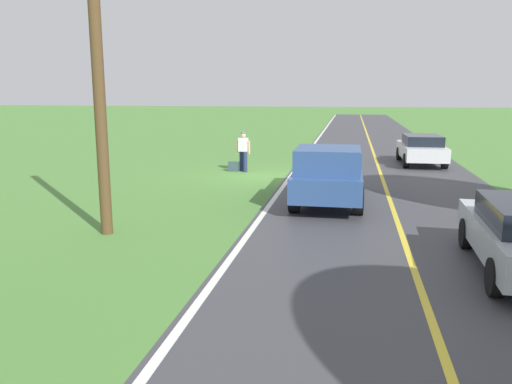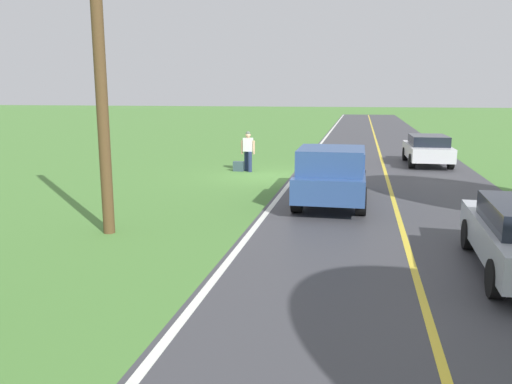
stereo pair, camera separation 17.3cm
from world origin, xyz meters
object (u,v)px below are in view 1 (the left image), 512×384
object	(u,v)px
hitchhiker_walking	(243,149)
suitcase_carried	(234,166)
pickup_truck_passing	(329,172)
utility_pole_roadside	(97,63)
sedan_near_oncoming	(421,149)

from	to	relation	value
hitchhiker_walking	suitcase_carried	distance (m)	0.88
hitchhiker_walking	suitcase_carried	size ratio (longest dim) A/B	3.80
hitchhiker_walking	pickup_truck_passing	distance (m)	7.04
suitcase_carried	pickup_truck_passing	world-z (taller)	pickup_truck_passing
suitcase_carried	utility_pole_roadside	world-z (taller)	utility_pole_roadside
sedan_near_oncoming	pickup_truck_passing	bearing A→B (deg)	67.44
suitcase_carried	pickup_truck_passing	bearing A→B (deg)	38.81
sedan_near_oncoming	suitcase_carried	bearing A→B (deg)	24.52
utility_pole_roadside	pickup_truck_passing	bearing A→B (deg)	-138.75
utility_pole_roadside	sedan_near_oncoming	bearing A→B (deg)	-122.96
sedan_near_oncoming	utility_pole_roadside	bearing A→B (deg)	57.04
pickup_truck_passing	utility_pole_roadside	world-z (taller)	utility_pole_roadside
hitchhiker_walking	pickup_truck_passing	xyz separation A→B (m)	(-3.93, 5.84, -0.01)
sedan_near_oncoming	utility_pole_roadside	size ratio (longest dim) A/B	0.55
hitchhiker_walking	sedan_near_oncoming	xyz separation A→B (m)	(-7.90, -3.73, -0.23)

